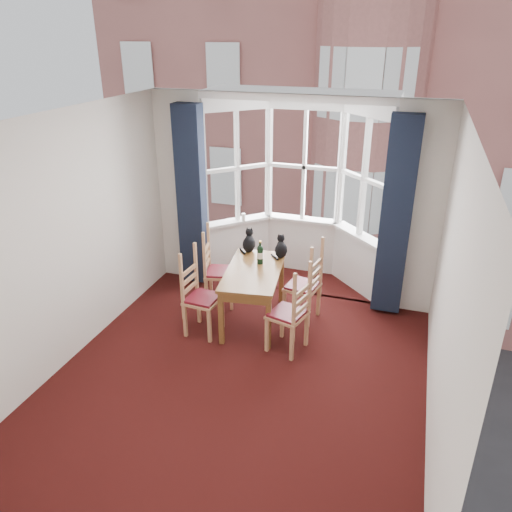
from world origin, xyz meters
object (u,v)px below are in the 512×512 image
at_px(cat_left, 249,243).
at_px(cat_right, 281,249).
at_px(dining_table, 254,277).
at_px(chair_left_far, 214,273).
at_px(chair_right_near, 294,317).
at_px(candle_tall, 243,217).
at_px(chair_right_far, 309,288).
at_px(chair_left_near, 197,298).
at_px(wine_bottle, 260,254).

relative_size(cat_left, cat_right, 1.05).
height_order(dining_table, chair_left_far, chair_left_far).
height_order(chair_right_near, candle_tall, candle_tall).
xyz_separation_m(chair_left_far, chair_right_far, (1.35, -0.04, 0.00)).
distance_m(chair_right_far, cat_right, 0.65).
bearing_deg(cat_left, chair_left_far, -149.04).
distance_m(chair_left_near, cat_left, 1.13).
distance_m(chair_right_far, candle_tall, 1.74).
distance_m(cat_left, candle_tall, 0.87).
height_order(chair_left_near, chair_left_far, same).
distance_m(chair_right_far, wine_bottle, 0.78).
relative_size(chair_left_near, chair_right_far, 1.00).
relative_size(chair_left_near, chair_right_near, 1.00).
distance_m(chair_left_near, wine_bottle, 1.00).
bearing_deg(candle_tall, chair_left_far, -93.78).
distance_m(chair_right_near, cat_right, 1.16).
distance_m(chair_left_far, cat_left, 0.64).
bearing_deg(cat_right, chair_left_near, -131.23).
xyz_separation_m(chair_right_near, wine_bottle, (-0.65, 0.71, 0.42)).
bearing_deg(chair_left_far, chair_left_near, -84.48).
height_order(chair_left_far, cat_left, cat_left).
relative_size(wine_bottle, candle_tall, 2.67).
xyz_separation_m(chair_left_near, candle_tall, (-0.00, 1.78, 0.46)).
height_order(chair_left_near, cat_left, cat_left).
height_order(dining_table, chair_right_near, chair_right_near).
xyz_separation_m(chair_left_near, chair_left_far, (-0.07, 0.73, 0.00)).
distance_m(dining_table, chair_left_far, 0.75).
relative_size(dining_table, candle_tall, 11.45).
bearing_deg(chair_right_near, wine_bottle, 132.34).
bearing_deg(candle_tall, chair_right_near, -55.26).
height_order(chair_left_far, candle_tall, candle_tall).
relative_size(cat_left, wine_bottle, 1.05).
xyz_separation_m(chair_left_near, wine_bottle, (0.62, 0.66, 0.42)).
bearing_deg(cat_left, chair_right_near, -48.79).
xyz_separation_m(chair_left_near, chair_right_far, (1.28, 0.69, 0.00)).
xyz_separation_m(chair_right_far, candle_tall, (-1.28, 1.09, 0.46)).
bearing_deg(wine_bottle, cat_left, 128.65).
bearing_deg(cat_left, dining_table, -65.79).
bearing_deg(chair_left_far, chair_right_far, -1.74).
xyz_separation_m(cat_right, candle_tall, (-0.83, 0.84, 0.06)).
relative_size(chair_right_far, cat_left, 2.78).
height_order(dining_table, cat_left, cat_left).
distance_m(chair_left_far, wine_bottle, 0.81).
distance_m(chair_right_near, wine_bottle, 1.05).
xyz_separation_m(dining_table, chair_left_near, (-0.60, -0.44, -0.17)).
bearing_deg(candle_tall, dining_table, -65.67).
xyz_separation_m(chair_left_far, wine_bottle, (0.70, -0.07, 0.42)).
distance_m(wine_bottle, candle_tall, 1.29).
height_order(chair_left_near, candle_tall, candle_tall).
bearing_deg(cat_right, chair_right_near, -65.95).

